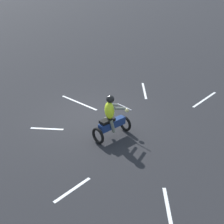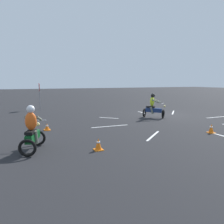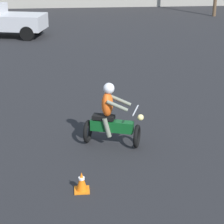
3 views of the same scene
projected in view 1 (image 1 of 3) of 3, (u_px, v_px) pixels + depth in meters
The scene contains 8 objects.
ground_plane at pixel (88, 117), 12.59m from camera, with size 120.00×120.00×0.00m, color black.
motorcycle_rider_foreground at pixel (111, 119), 10.93m from camera, with size 1.44×1.39×1.66m.
lane_stripe_e at pixel (47, 129), 11.77m from camera, with size 0.10×1.26×0.01m, color silver.
lane_stripe_ne at pixel (73, 190), 8.76m from camera, with size 0.10×1.34×0.01m, color silver.
lane_stripe_n at pixel (170, 216), 7.87m from camera, with size 0.10×2.14×0.01m, color silver.
lane_stripe_sw at pixel (205, 99), 14.11m from camera, with size 0.10×2.13×0.01m, color silver.
lane_stripe_s at pixel (144, 91), 15.01m from camera, with size 0.10×1.93×0.01m, color silver.
lane_stripe_se at pixel (79, 103), 13.81m from camera, with size 0.10×2.20×0.01m, color silver.
Camera 1 is at (-1.07, 11.09, 5.96)m, focal length 50.00 mm.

